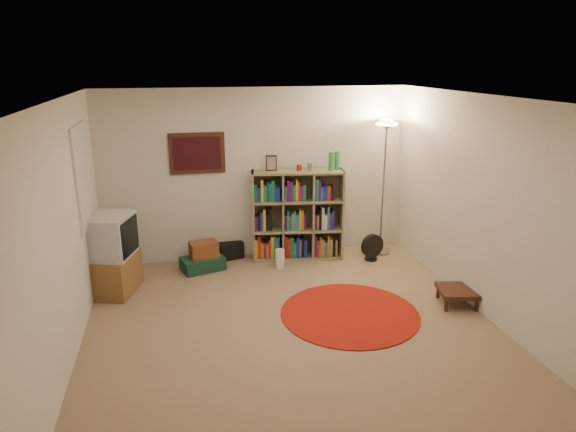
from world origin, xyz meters
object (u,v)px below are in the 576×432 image
Objects in this scene: floor_lamp at (386,143)px; floor_fan at (372,247)px; bookshelf at (296,216)px; tv_stand at (113,256)px; side_table at (458,291)px; suitcase at (203,263)px.

floor_lamp is 1.54m from floor_fan.
floor_fan is at bearing -11.10° from bookshelf.
floor_lamp is at bearing 34.92° from floor_fan.
floor_lamp is at bearing 4.19° from bookshelf.
tv_stand is at bearing -171.45° from floor_lamp.
tv_stand reaches higher than floor_fan.
floor_lamp is at bearing 97.18° from side_table.
bookshelf is 2.98× the size of side_table.
floor_lamp reaches higher than bookshelf.
floor_lamp is 3.16m from suitcase.
side_table is (0.48, -1.58, -0.03)m from floor_fan.
floor_fan is 0.40× the size of tv_stand.
tv_stand is at bearing -156.91° from bookshelf.
side_table is at bearing -43.40° from bookshelf.
side_table is at bearing -82.82° from floor_lamp.
floor_lamp is 2.00× the size of tv_stand.
bookshelf is 2.42× the size of suitcase.
tv_stand is (-3.61, -0.30, 0.29)m from floor_fan.
floor_lamp reaches higher than side_table.
bookshelf is at bearing -9.04° from suitcase.
bookshelf is at bearing 32.06° from tv_stand.
floor_lamp is at bearing 25.77° from tv_stand.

